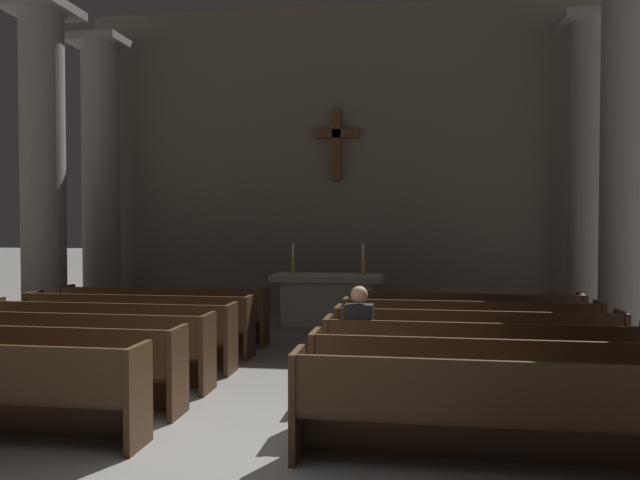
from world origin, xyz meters
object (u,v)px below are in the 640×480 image
object	(u,v)px
lone_worshipper	(360,339)
altar	(328,298)
pew_left_row_6	(163,315)
candlestick_right	(363,265)
pew_right_row_4	(475,346)
pew_left_row_3	(71,349)
column_left_third	(43,174)
pew_left_row_5	(138,324)
column_right_third	(626,167)
column_left_fourth	(101,182)
column_right_fourth	(590,177)
pew_right_row_6	(464,322)
pew_right_row_3	(483,362)
pew_right_row_1	(506,413)
candlestick_left	(293,264)
pew_left_row_2	(23,366)
pew_right_row_5	(469,333)
pew_left_row_4	(108,335)
pew_right_row_2	(493,384)

from	to	relation	value
lone_worshipper	altar	bearing A→B (deg)	102.04
pew_left_row_6	candlestick_right	size ratio (longest dim) A/B	5.84
pew_right_row_4	candlestick_right	distance (m)	4.65
candlestick_right	lone_worshipper	bearing A→B (deg)	-85.56
pew_left_row_3	pew_left_row_6	bearing A→B (deg)	90.00
column_left_third	pew_left_row_5	bearing A→B (deg)	-32.19
lone_worshipper	pew_left_row_5	bearing A→B (deg)	152.18
column_right_third	altar	xyz separation A→B (m)	(-5.05, 1.65, -2.39)
column_left_fourth	column_right_fourth	bearing A→B (deg)	0.00
pew_left_row_5	column_right_fourth	bearing A→B (deg)	26.66
pew_left_row_6	column_right_third	size ratio (longest dim) A/B	0.60
pew_right_row_6	column_right_fourth	size ratio (longest dim) A/B	0.60
candlestick_right	pew_right_row_3	bearing A→B (deg)	-70.96
pew_right_row_1	lone_worshipper	size ratio (longest dim) A/B	2.72
pew_left_row_5	column_right_third	bearing A→B (deg)	12.06
column_left_fourth	column_right_fourth	xyz separation A→B (m)	(10.11, 0.00, 0.00)
candlestick_left	lone_worshipper	xyz separation A→B (m)	(1.80, -5.16, -0.51)
pew_left_row_2	pew_left_row_3	distance (m)	0.97
pew_right_row_4	pew_right_row_6	xyz separation A→B (m)	(0.00, 1.93, 0.00)
pew_right_row_1	pew_right_row_5	distance (m)	3.87
pew_left_row_4	pew_left_row_5	bearing A→B (deg)	90.00
column_right_third	pew_left_row_5	bearing A→B (deg)	-167.94
pew_right_row_1	altar	size ratio (longest dim) A/B	1.63
altar	candlestick_left	distance (m)	0.97
pew_left_row_4	altar	world-z (taller)	altar
candlestick_left	pew_left_row_4	bearing A→B (deg)	-112.98
pew_left_row_2	pew_left_row_4	size ratio (longest dim) A/B	1.00
candlestick_left	lone_worshipper	bearing A→B (deg)	-70.76
pew_left_row_3	column_left_fourth	size ratio (longest dim) A/B	0.60
pew_left_row_6	pew_right_row_3	size ratio (longest dim) A/B	1.00
pew_left_row_4	pew_right_row_5	xyz separation A→B (m)	(4.99, 0.97, 0.00)
column_left_third	candlestick_left	xyz separation A→B (m)	(4.35, 1.65, -1.72)
column_left_third	candlestick_right	size ratio (longest dim) A/B	9.79
column_left_fourth	column_right_fourth	distance (m)	10.11
pew_left_row_6	candlestick_left	xyz separation A→B (m)	(1.79, 2.29, 0.73)
column_left_third	altar	size ratio (longest dim) A/B	2.73
pew_right_row_5	column_right_fourth	size ratio (longest dim) A/B	0.60
altar	candlestick_left	world-z (taller)	candlestick_left
pew_left_row_3	pew_right_row_1	world-z (taller)	same
column_right_fourth	candlestick_right	size ratio (longest dim) A/B	9.79
pew_right_row_6	column_right_fourth	xyz separation A→B (m)	(2.56, 2.82, 2.44)
pew_left_row_4	column_left_fourth	size ratio (longest dim) A/B	0.60
pew_right_row_1	candlestick_right	size ratio (longest dim) A/B	5.84
pew_right_row_5	candlestick_right	bearing A→B (deg)	118.80
pew_left_row_6	pew_right_row_2	bearing A→B (deg)	-37.82
pew_right_row_4	pew_right_row_3	bearing A→B (deg)	-90.00
candlestick_left	candlestick_right	bearing A→B (deg)	0.00
candlestick_left	candlestick_right	size ratio (longest dim) A/B	1.00
pew_right_row_6	column_left_fourth	bearing A→B (deg)	159.50
pew_right_row_4	pew_right_row_6	bearing A→B (deg)	90.00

